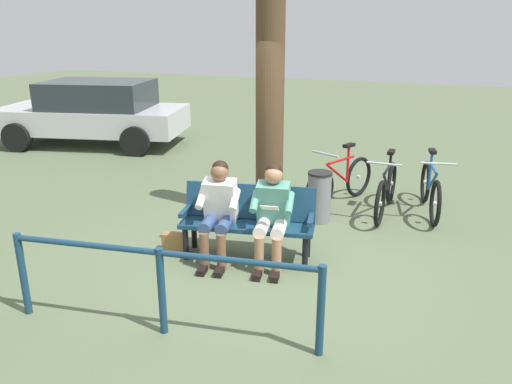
# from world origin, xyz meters

# --- Properties ---
(ground_plane) EXTENTS (40.00, 40.00, 0.00)m
(ground_plane) POSITION_xyz_m (0.00, 0.00, 0.00)
(ground_plane) COLOR #566647
(bench) EXTENTS (1.66, 0.76, 0.87)m
(bench) POSITION_xyz_m (0.23, -0.18, 0.51)
(bench) COLOR navy
(bench) RESTS_ON ground
(person_reading) EXTENTS (0.54, 0.81, 1.20)m
(person_reading) POSITION_xyz_m (-0.11, -0.08, 0.66)
(person_reading) COLOR #4C8C7A
(person_reading) RESTS_ON ground
(person_companion) EXTENTS (0.54, 0.81, 1.20)m
(person_companion) POSITION_xyz_m (0.52, 0.04, 0.66)
(person_companion) COLOR white
(person_companion) RESTS_ON ground
(handbag) EXTENTS (0.32, 0.18, 0.24)m
(handbag) POSITION_xyz_m (1.12, 0.07, 0.12)
(handbag) COLOR olive
(handbag) RESTS_ON ground
(tree_trunk) EXTENTS (0.39, 0.39, 3.44)m
(tree_trunk) POSITION_xyz_m (0.41, -1.43, 1.72)
(tree_trunk) COLOR #4C3823
(tree_trunk) RESTS_ON ground
(litter_bin) EXTENTS (0.35, 0.35, 0.74)m
(litter_bin) POSITION_xyz_m (-0.29, -1.58, 0.37)
(litter_bin) COLOR slate
(litter_bin) RESTS_ON ground
(bicycle_silver) EXTENTS (0.50, 1.66, 0.94)m
(bicycle_silver) POSITION_xyz_m (-1.75, -2.50, 0.36)
(bicycle_silver) COLOR black
(bicycle_silver) RESTS_ON ground
(bicycle_orange) EXTENTS (0.48, 1.68, 0.94)m
(bicycle_orange) POSITION_xyz_m (-1.15, -2.22, 0.36)
(bicycle_orange) COLOR black
(bicycle_orange) RESTS_ON ground
(bicycle_purple) EXTENTS (0.76, 1.56, 0.94)m
(bicycle_purple) POSITION_xyz_m (-0.41, -2.44, 0.36)
(bicycle_purple) COLOR black
(bicycle_purple) RESTS_ON ground
(railing_fence) EXTENTS (2.91, 0.47, 0.85)m
(railing_fence) POSITION_xyz_m (0.34, 1.63, 0.59)
(railing_fence) COLOR navy
(railing_fence) RESTS_ON ground
(parked_car) EXTENTS (4.50, 2.73, 1.47)m
(parked_car) POSITION_xyz_m (5.78, -4.43, 0.77)
(parked_car) COLOR silver
(parked_car) RESTS_ON ground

